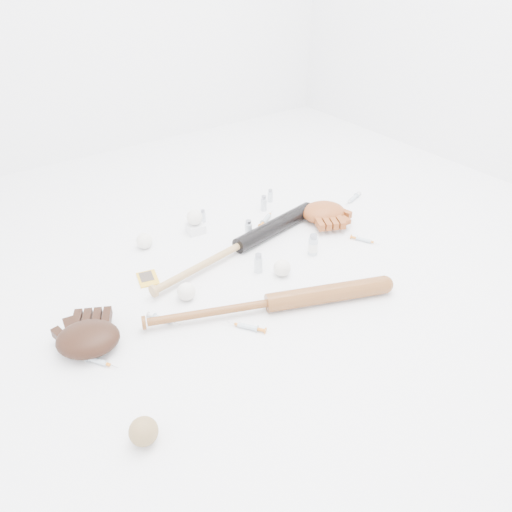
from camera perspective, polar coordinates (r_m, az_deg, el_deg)
bat_dark at (r=2.01m, az=-1.90°, el=1.23°), size 0.90×0.23×0.07m
bat_wood at (r=1.71m, az=1.54°, el=-5.37°), size 0.87×0.39×0.07m
glove_dark at (r=1.65m, az=-18.66°, el=-8.93°), size 0.31×0.31×0.08m
glove_tan at (r=2.25m, az=7.73°, el=5.01°), size 0.31×0.31×0.08m
trading_card at (r=1.92m, az=-12.26°, el=-2.54°), size 0.09×0.11×0.01m
pedestal at (r=2.17m, az=-6.93°, el=3.18°), size 0.08×0.08×0.04m
baseball_on_pedestal at (r=2.14m, az=-7.02°, el=4.41°), size 0.07×0.07×0.07m
baseball_left at (r=1.78m, az=-7.97°, el=-4.05°), size 0.07×0.07×0.07m
baseball_upper at (r=2.09m, az=-12.65°, el=1.69°), size 0.07×0.07×0.07m
baseball_mid at (r=1.88m, az=3.00°, el=-1.37°), size 0.07×0.07×0.07m
baseball_aged at (r=1.37m, az=-12.73°, el=-18.96°), size 0.08×0.08×0.08m
syringe_0 at (r=1.62m, az=-17.70°, el=-11.34°), size 0.11×0.14×0.02m
syringe_1 at (r=1.66m, az=-0.97°, el=-8.08°), size 0.11×0.14×0.02m
syringe_2 at (r=2.24m, az=1.16°, el=4.25°), size 0.16×0.12×0.02m
syringe_3 at (r=2.14m, az=12.23°, el=1.81°), size 0.08×0.13×0.02m
syringe_4 at (r=2.47m, az=11.04°, el=6.47°), size 0.16×0.08×0.02m
syringe_5 at (r=1.71m, az=-10.64°, el=-7.07°), size 0.09×0.13×0.02m
vial_0 at (r=2.24m, az=-6.08°, el=4.58°), size 0.02×0.02×0.06m
vial_1 at (r=2.40m, az=1.64°, el=6.93°), size 0.02×0.02×0.06m
vial_2 at (r=2.11m, az=-0.87°, el=3.16°), size 0.03×0.03×0.08m
vial_3 at (r=2.01m, az=6.54°, el=1.31°), size 0.04×0.04×0.09m
vial_4 at (r=1.89m, az=0.27°, el=-0.80°), size 0.03×0.03×0.08m
vial_5 at (r=2.32m, az=0.89°, el=6.06°), size 0.03×0.03×0.07m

